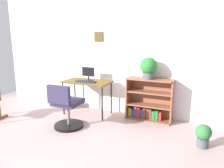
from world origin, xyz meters
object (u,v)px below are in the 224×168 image
Objects in this scene: keyboard at (86,82)px; potted_plant_floor at (203,135)px; bookshelf_low at (149,101)px; monitor at (88,74)px; office_chair at (66,109)px; potted_plant_on_shelf at (148,67)px; desk at (87,84)px.

potted_plant_floor is (2.21, -0.46, -0.52)m from keyboard.
keyboard is 1.30m from bookshelf_low.
office_chair is at bearing -88.27° from monitor.
office_chair is 1.57m from bookshelf_low.
keyboard is at bearing 168.22° from potted_plant_floor.
potted_plant_on_shelf is at bearing -110.68° from bookshelf_low.
potted_plant_on_shelf is (1.19, 0.26, 0.32)m from keyboard.
desk is 0.21m from monitor.
bookshelf_low reaches higher than potted_plant_floor.
keyboard is 2.32m from potted_plant_floor.
desk is 2.39× the size of potted_plant_on_shelf.
potted_plant_on_shelf is at bearing 7.47° from desk.
office_chair is 1.67m from potted_plant_on_shelf.
desk is at bearing 91.40° from office_chair.
potted_plant_floor is at bearing -11.78° from keyboard.
monitor is 0.98m from office_chair.
bookshelf_low is at bearing 142.20° from potted_plant_floor.
keyboard reaches higher than potted_plant_floor.
keyboard is 1.26m from potted_plant_on_shelf.
monitor is 1.24m from potted_plant_on_shelf.
desk is 0.83m from office_chair.
office_chair is at bearing -141.99° from potted_plant_on_shelf.
office_chair is (-0.01, -0.68, -0.36)m from keyboard.
bookshelf_low is 2.16× the size of potted_plant_on_shelf.
office_chair is at bearing -88.60° from desk.
potted_plant_floor is at bearing -35.22° from potted_plant_on_shelf.
desk is at bearing -84.79° from monitor.
desk is at bearing -172.53° from potted_plant_on_shelf.
bookshelf_low is at bearing 69.32° from potted_plant_on_shelf.
bookshelf_low is at bearing 9.82° from desk.
monitor is at bearing 100.66° from keyboard.
potted_plant_on_shelf is at bearing 38.01° from office_chair.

